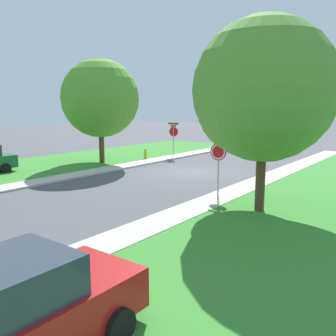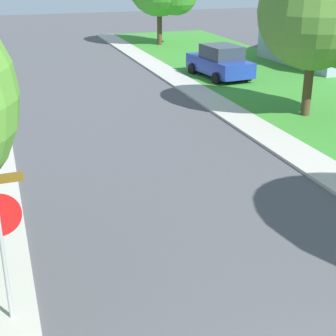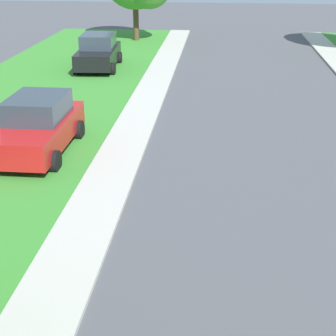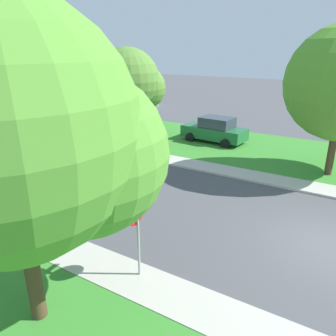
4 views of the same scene
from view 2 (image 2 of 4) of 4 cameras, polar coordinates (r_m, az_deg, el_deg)
sidewalk_east at (r=18.63m, az=11.09°, el=3.54°), size 1.40×56.00×0.10m
car_blue_behind_trees at (r=27.63m, az=5.78°, el=11.62°), size 2.37×4.46×1.76m
tree_across_right at (r=20.72m, az=16.85°, el=15.83°), size 4.63×4.31×6.21m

